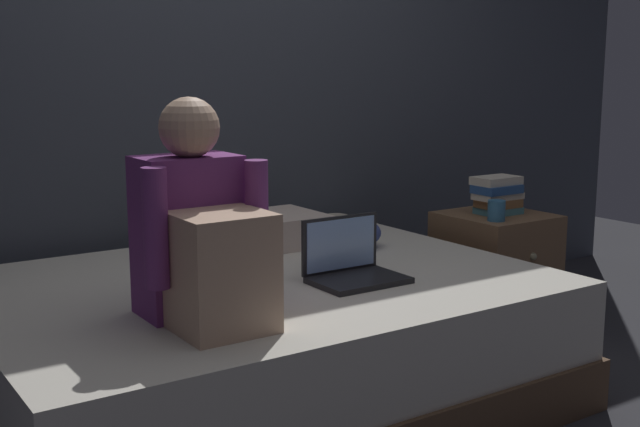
{
  "coord_description": "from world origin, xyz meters",
  "views": [
    {
      "loc": [
        -1.58,
        -2.13,
        1.21
      ],
      "look_at": [
        -0.08,
        0.1,
        0.72
      ],
      "focal_mm": 45.14,
      "sensor_mm": 36.0,
      "label": 1
    }
  ],
  "objects_px": {
    "bed": "(261,342)",
    "clothes_pile": "(346,231)",
    "mug": "(496,211)",
    "person_sitting": "(201,236)",
    "nightstand": "(495,273)",
    "pillow": "(256,232)",
    "book_stack": "(497,195)",
    "laptop": "(351,265)"
  },
  "relations": [
    {
      "from": "bed",
      "to": "person_sitting",
      "type": "distance_m",
      "value": 0.7
    },
    {
      "from": "person_sitting",
      "to": "clothes_pile",
      "type": "xyz_separation_m",
      "value": [
        0.96,
        0.6,
        -0.19
      ]
    },
    {
      "from": "mug",
      "to": "clothes_pile",
      "type": "height_order",
      "value": "mug"
    },
    {
      "from": "person_sitting",
      "to": "laptop",
      "type": "bearing_deg",
      "value": 10.04
    },
    {
      "from": "nightstand",
      "to": "pillow",
      "type": "bearing_deg",
      "value": 161.97
    },
    {
      "from": "nightstand",
      "to": "book_stack",
      "type": "bearing_deg",
      "value": -145.13
    },
    {
      "from": "mug",
      "to": "bed",
      "type": "bearing_deg",
      "value": 179.28
    },
    {
      "from": "pillow",
      "to": "clothes_pile",
      "type": "height_order",
      "value": "pillow"
    },
    {
      "from": "nightstand",
      "to": "clothes_pile",
      "type": "relative_size",
      "value": 1.74
    },
    {
      "from": "person_sitting",
      "to": "book_stack",
      "type": "distance_m",
      "value": 1.73
    },
    {
      "from": "bed",
      "to": "clothes_pile",
      "type": "relative_size",
      "value": 6.23
    },
    {
      "from": "bed",
      "to": "person_sitting",
      "type": "xyz_separation_m",
      "value": [
        -0.38,
        -0.32,
        0.49
      ]
    },
    {
      "from": "person_sitting",
      "to": "laptop",
      "type": "xyz_separation_m",
      "value": [
        0.63,
        0.11,
        -0.2
      ]
    },
    {
      "from": "pillow",
      "to": "book_stack",
      "type": "xyz_separation_m",
      "value": [
        1.05,
        -0.35,
        0.11
      ]
    },
    {
      "from": "nightstand",
      "to": "bed",
      "type": "bearing_deg",
      "value": -175.37
    },
    {
      "from": "nightstand",
      "to": "book_stack",
      "type": "relative_size",
      "value": 2.53
    },
    {
      "from": "person_sitting",
      "to": "pillow",
      "type": "bearing_deg",
      "value": 51.25
    },
    {
      "from": "bed",
      "to": "nightstand",
      "type": "distance_m",
      "value": 1.31
    },
    {
      "from": "person_sitting",
      "to": "pillow",
      "type": "xyz_separation_m",
      "value": [
        0.62,
        0.77,
        -0.19
      ]
    },
    {
      "from": "laptop",
      "to": "mug",
      "type": "xyz_separation_m",
      "value": [
        0.92,
        0.2,
        0.08
      ]
    },
    {
      "from": "nightstand",
      "to": "pillow",
      "type": "relative_size",
      "value": 1.0
    },
    {
      "from": "clothes_pile",
      "to": "bed",
      "type": "bearing_deg",
      "value": -154.27
    },
    {
      "from": "bed",
      "to": "book_stack",
      "type": "distance_m",
      "value": 1.36
    },
    {
      "from": "person_sitting",
      "to": "pillow",
      "type": "height_order",
      "value": "person_sitting"
    },
    {
      "from": "pillow",
      "to": "mug",
      "type": "distance_m",
      "value": 1.04
    },
    {
      "from": "nightstand",
      "to": "book_stack",
      "type": "height_order",
      "value": "book_stack"
    },
    {
      "from": "person_sitting",
      "to": "mug",
      "type": "height_order",
      "value": "person_sitting"
    },
    {
      "from": "person_sitting",
      "to": "book_stack",
      "type": "xyz_separation_m",
      "value": [
        1.68,
        0.43,
        -0.08
      ]
    },
    {
      "from": "bed",
      "to": "person_sitting",
      "type": "height_order",
      "value": "person_sitting"
    },
    {
      "from": "bed",
      "to": "person_sitting",
      "type": "bearing_deg",
      "value": -139.61
    },
    {
      "from": "bed",
      "to": "pillow",
      "type": "distance_m",
      "value": 0.59
    },
    {
      "from": "nightstand",
      "to": "clothes_pile",
      "type": "height_order",
      "value": "clothes_pile"
    },
    {
      "from": "book_stack",
      "to": "nightstand",
      "type": "bearing_deg",
      "value": 34.87
    },
    {
      "from": "bed",
      "to": "person_sitting",
      "type": "relative_size",
      "value": 3.05
    },
    {
      "from": "nightstand",
      "to": "pillow",
      "type": "distance_m",
      "value": 1.14
    },
    {
      "from": "person_sitting",
      "to": "laptop",
      "type": "distance_m",
      "value": 0.67
    },
    {
      "from": "pillow",
      "to": "mug",
      "type": "height_order",
      "value": "mug"
    },
    {
      "from": "bed",
      "to": "pillow",
      "type": "xyz_separation_m",
      "value": [
        0.24,
        0.45,
        0.3
      ]
    },
    {
      "from": "laptop",
      "to": "book_stack",
      "type": "relative_size",
      "value": 1.45
    },
    {
      "from": "pillow",
      "to": "book_stack",
      "type": "distance_m",
      "value": 1.12
    },
    {
      "from": "bed",
      "to": "mug",
      "type": "relative_size",
      "value": 22.22
    },
    {
      "from": "laptop",
      "to": "clothes_pile",
      "type": "bearing_deg",
      "value": 56.05
    }
  ]
}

